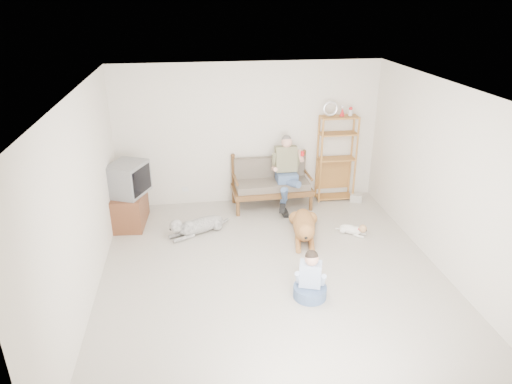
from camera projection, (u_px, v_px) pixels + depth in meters
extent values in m
plane|color=beige|center=(273.00, 276.00, 6.68)|extent=(5.50, 5.50, 0.00)
plane|color=white|center=(277.00, 92.00, 5.60)|extent=(5.50, 5.50, 0.00)
plane|color=beige|center=(249.00, 135.00, 8.63)|extent=(5.00, 0.00, 5.00)
plane|color=beige|center=(338.00, 328.00, 3.64)|extent=(5.00, 0.00, 5.00)
plane|color=beige|center=(82.00, 203.00, 5.81)|extent=(0.00, 5.50, 5.50)
plane|color=beige|center=(448.00, 182.00, 6.47)|extent=(0.00, 5.50, 5.50)
cube|color=brown|center=(272.00, 190.00, 8.74)|extent=(1.52, 0.74, 0.10)
cube|color=#6E6254|center=(272.00, 184.00, 8.69)|extent=(1.40, 0.64, 0.13)
cube|color=#6E6254|center=(270.00, 168.00, 8.82)|extent=(1.38, 0.16, 0.45)
cylinder|color=brown|center=(269.00, 157.00, 8.79)|extent=(1.40, 0.09, 0.05)
cylinder|color=brown|center=(237.00, 208.00, 8.45)|extent=(0.07, 0.07, 0.30)
cylinder|color=brown|center=(234.00, 180.00, 8.87)|extent=(0.07, 0.07, 0.95)
cylinder|color=brown|center=(311.00, 203.00, 8.64)|extent=(0.07, 0.07, 0.30)
cylinder|color=brown|center=(304.00, 176.00, 9.05)|extent=(0.07, 0.07, 0.95)
cube|color=#4C5F8D|center=(286.00, 177.00, 8.64)|extent=(0.38, 0.37, 0.19)
cube|color=#807F5A|center=(286.00, 159.00, 8.59)|extent=(0.40, 0.28, 0.51)
sphere|color=#D79C86|center=(287.00, 142.00, 8.43)|extent=(0.20, 0.20, 0.20)
sphere|color=#5B5651|center=(287.00, 140.00, 8.43)|extent=(0.18, 0.18, 0.18)
cylinder|color=red|center=(302.00, 154.00, 8.37)|extent=(0.07, 0.07, 0.09)
cube|color=#9D6431|center=(340.00, 117.00, 8.54)|extent=(0.71, 0.29, 0.03)
torus|color=silver|center=(330.00, 109.00, 8.45)|extent=(0.29, 0.05, 0.29)
cone|color=red|center=(342.00, 112.00, 8.51)|extent=(0.09, 0.09, 0.15)
cylinder|color=#9D6431|center=(321.00, 162.00, 8.71)|extent=(0.04, 0.04, 1.69)
cylinder|color=#9D6431|center=(317.00, 157.00, 8.95)|extent=(0.04, 0.04, 1.69)
cylinder|color=#9D6431|center=(356.00, 160.00, 8.80)|extent=(0.04, 0.04, 1.69)
cylinder|color=#9D6431|center=(351.00, 156.00, 9.04)|extent=(0.04, 0.04, 1.69)
cube|color=beige|center=(356.00, 198.00, 9.07)|extent=(0.27, 0.23, 0.15)
cube|color=brown|center=(130.00, 208.00, 8.10)|extent=(0.57, 0.94, 0.60)
cube|color=brown|center=(115.00, 215.00, 7.87)|extent=(0.05, 0.40, 0.50)
cube|color=brown|center=(118.00, 204.00, 8.26)|extent=(0.05, 0.40, 0.50)
cube|color=slate|center=(128.00, 179.00, 7.84)|extent=(0.76, 0.83, 0.56)
cube|color=black|center=(142.00, 180.00, 7.77)|extent=(0.25, 0.53, 0.45)
cube|color=silver|center=(185.00, 189.00, 8.87)|extent=(0.12, 0.02, 0.08)
ellipsoid|color=#AF723C|center=(304.00, 224.00, 7.83)|extent=(0.57, 1.10, 0.33)
sphere|color=#AF723C|center=(305.00, 232.00, 7.53)|extent=(0.33, 0.33, 0.33)
sphere|color=#AF723C|center=(306.00, 232.00, 7.24)|extent=(0.26, 0.26, 0.26)
ellipsoid|color=#AF723C|center=(306.00, 237.00, 7.14)|extent=(0.15, 0.20, 0.10)
cylinder|color=#AF723C|center=(303.00, 216.00, 8.35)|extent=(0.11, 0.42, 0.05)
ellipsoid|color=#AF723C|center=(300.00, 231.00, 7.27)|extent=(0.07, 0.09, 0.13)
ellipsoid|color=#AF723C|center=(311.00, 231.00, 7.26)|extent=(0.07, 0.09, 0.13)
ellipsoid|color=silver|center=(201.00, 225.00, 7.88)|extent=(0.90, 0.65, 0.26)
sphere|color=silver|center=(188.00, 228.00, 7.73)|extent=(0.26, 0.26, 0.26)
sphere|color=silver|center=(176.00, 226.00, 7.57)|extent=(0.22, 0.22, 0.22)
ellipsoid|color=silver|center=(171.00, 229.00, 7.53)|extent=(0.19, 0.16, 0.09)
cylinder|color=silver|center=(223.00, 222.00, 8.14)|extent=(0.26, 0.28, 0.04)
ellipsoid|color=silver|center=(175.00, 224.00, 7.64)|extent=(0.09, 0.08, 0.11)
ellipsoid|color=silver|center=(179.00, 227.00, 7.53)|extent=(0.09, 0.08, 0.11)
ellipsoid|color=white|center=(350.00, 229.00, 7.85)|extent=(0.40, 0.38, 0.15)
sphere|color=white|center=(357.00, 231.00, 7.79)|extent=(0.15, 0.15, 0.15)
sphere|color=tan|center=(363.00, 229.00, 7.71)|extent=(0.14, 0.14, 0.14)
ellipsoid|color=tan|center=(366.00, 230.00, 7.69)|extent=(0.11, 0.11, 0.05)
cylinder|color=white|center=(340.00, 229.00, 7.96)|extent=(0.15, 0.08, 0.02)
cone|color=tan|center=(361.00, 227.00, 7.67)|extent=(0.04, 0.04, 0.05)
cone|color=tan|center=(363.00, 225.00, 7.74)|extent=(0.04, 0.04, 0.05)
torus|color=red|center=(362.00, 229.00, 7.73)|extent=(0.13, 0.13, 0.02)
cylinder|color=#4C5F8D|center=(310.00, 291.00, 6.20)|extent=(0.46, 0.46, 0.17)
cube|color=silver|center=(310.00, 274.00, 6.11)|extent=(0.33, 0.27, 0.35)
sphere|color=#D79C86|center=(312.00, 259.00, 6.00)|extent=(0.19, 0.19, 0.19)
sphere|color=black|center=(312.00, 257.00, 5.99)|extent=(0.18, 0.18, 0.18)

